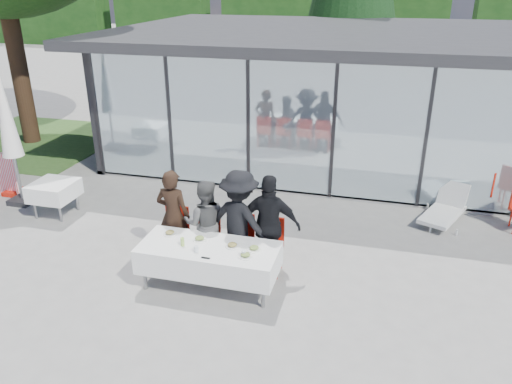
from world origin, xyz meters
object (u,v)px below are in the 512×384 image
folded_eyeglasses (206,258)px  plate_a (170,233)px  juice_bottle (182,242)px  market_umbrella (7,122)px  diner_b (205,223)px  diner_c (240,221)px  diner_chair_b (207,234)px  spare_chair_b (497,189)px  diner_chair_c (241,239)px  diner_d (270,225)px  spare_table_left (54,191)px  diner_chair_a (176,230)px  lounger (445,208)px  diner_a (173,216)px  plate_extra (245,255)px  dining_table (209,258)px  plate_d (254,248)px  diner_chair_d (270,242)px  plate_c (232,245)px  plate_b (200,239)px

folded_eyeglasses → plate_a: bearing=145.6°
juice_bottle → market_umbrella: bearing=156.2°
diner_b → diner_c: bearing=166.1°
diner_chair_b → spare_chair_b: (5.32, 3.51, 0.00)m
diner_chair_c → diner_d: size_ratio=0.54×
diner_chair_c → plate_a: diner_chair_c is taller
spare_table_left → diner_b: bearing=-15.2°
spare_chair_b → diner_chair_a: bearing=-149.3°
lounger → diner_b: bearing=-145.6°
diner_a → plate_extra: diner_a is taller
diner_b → market_umbrella: market_umbrella is taller
diner_c → dining_table: bearing=83.2°
diner_chair_b → plate_extra: size_ratio=4.23×
plate_d → spare_chair_b: bearing=44.4°
dining_table → diner_b: diner_b is taller
diner_c → plate_a: diner_c is taller
folded_eyeglasses → juice_bottle: bearing=150.7°
diner_chair_a → diner_chair_b: bearing=0.0°
spare_chair_b → market_umbrella: 10.57m
diner_chair_b → diner_chair_d: (1.15, 0.00, 0.00)m
dining_table → plate_c: (0.37, 0.08, 0.24)m
folded_eyeglasses → plate_d: bearing=33.8°
diner_chair_a → juice_bottle: (0.49, -0.84, 0.28)m
diner_chair_d → plate_c: bearing=-125.1°
plate_b → lounger: (4.16, 3.46, -0.52)m
plate_c → plate_d: (0.37, -0.01, 0.00)m
diner_chair_b → diner_a: bearing=-174.5°
diner_chair_b → market_umbrella: market_umbrella is taller
plate_d → juice_bottle: bearing=-171.9°
plate_a → diner_b: bearing=46.1°
diner_c → lounger: bearing=-123.4°
diner_chair_a → juice_bottle: size_ratio=6.99×
plate_d → plate_b: bearing=175.2°
lounger → dining_table: bearing=-137.6°
plate_c → diner_b: bearing=138.3°
plate_b → folded_eyeglasses: bearing=-60.6°
diner_d → juice_bottle: 1.48m
diner_c → plate_extra: bearing=129.9°
diner_chair_c → spare_chair_b: same height
folded_eyeglasses → spare_chair_b: (4.93, 4.62, -0.22)m
diner_c → plate_extra: 0.93m
diner_chair_c → juice_bottle: bearing=-131.0°
market_umbrella → plate_b: bearing=-20.5°
plate_b → diner_chair_d: bearing=29.4°
diner_c → spare_chair_b: size_ratio=1.87×
diner_c → plate_c: (0.06, -0.61, -0.13)m
plate_c → folded_eyeglasses: size_ratio=1.64×
plate_a → lounger: 5.84m
diner_d → market_umbrella: (-6.08, 1.35, 1.00)m
diner_chair_c → plate_a: size_ratio=4.23×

